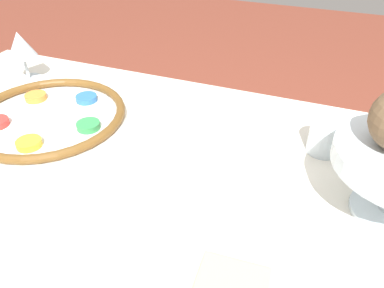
# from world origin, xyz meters

# --- Properties ---
(seder_plate) EXTENTS (0.35, 0.35, 0.03)m
(seder_plate) POSITION_xyz_m (-0.31, 0.10, 0.76)
(seder_plate) COLOR white
(seder_plate) RESTS_ON dining_table
(wine_glass) EXTENTS (0.07, 0.07, 0.13)m
(wine_glass) POSITION_xyz_m (-0.51, 0.26, 0.84)
(wine_glass) COLOR silver
(wine_glass) RESTS_ON dining_table
(cup_mid) EXTENTS (0.06, 0.06, 0.08)m
(cup_mid) POSITION_xyz_m (0.28, 0.21, 0.78)
(cup_mid) COLOR silver
(cup_mid) RESTS_ON dining_table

